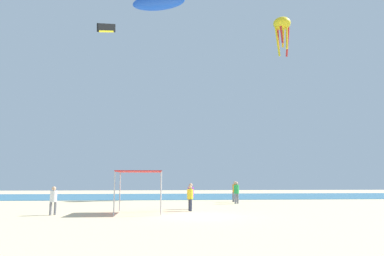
{
  "coord_description": "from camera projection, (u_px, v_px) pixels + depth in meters",
  "views": [
    {
      "loc": [
        -1.96,
        -20.55,
        1.94
      ],
      "look_at": [
        0.72,
        9.73,
        6.34
      ],
      "focal_mm": 34.14,
      "sensor_mm": 36.0,
      "label": 1
    }
  ],
  "objects": [
    {
      "name": "ground",
      "position": [
        195.0,
        217.0,
        20.15
      ],
      "size": [
        110.0,
        110.0,
        0.1
      ],
      "primitive_type": "cube",
      "color": "beige"
    },
    {
      "name": "ocean_strip",
      "position": [
        175.0,
        196.0,
        45.52
      ],
      "size": [
        110.0,
        18.03,
        0.03
      ],
      "primitive_type": "cube",
      "color": "teal",
      "rests_on": "ground"
    },
    {
      "name": "canopy_tent",
      "position": [
        140.0,
        173.0,
        22.14
      ],
      "size": [
        2.69,
        2.99,
        2.52
      ],
      "color": "#B2B2B7",
      "rests_on": "ground"
    },
    {
      "name": "person_near_tent",
      "position": [
        190.0,
        196.0,
        23.58
      ],
      "size": [
        0.39,
        0.43,
        1.64
      ],
      "rotation": [
        0.0,
        0.0,
        4.93
      ],
      "color": "#33384C",
      "rests_on": "ground"
    },
    {
      "name": "person_leftmost",
      "position": [
        236.0,
        191.0,
        31.13
      ],
      "size": [
        0.44,
        0.44,
        1.86
      ],
      "rotation": [
        0.0,
        0.0,
        3.9
      ],
      "color": "slate",
      "rests_on": "ground"
    },
    {
      "name": "person_central",
      "position": [
        53.0,
        198.0,
        20.81
      ],
      "size": [
        0.38,
        0.38,
        1.61
      ],
      "rotation": [
        0.0,
        0.0,
        3.98
      ],
      "color": "slate",
      "rests_on": "ground"
    },
    {
      "name": "person_rightmost",
      "position": [
        235.0,
        190.0,
        33.75
      ],
      "size": [
        0.5,
        0.45,
        1.88
      ],
      "rotation": [
        0.0,
        0.0,
        6.17
      ],
      "color": "slate",
      "rests_on": "ground"
    },
    {
      "name": "person_far_shore",
      "position": [
        191.0,
        194.0,
        25.14
      ],
      "size": [
        0.42,
        0.46,
        1.76
      ],
      "rotation": [
        0.0,
        0.0,
        1.37
      ],
      "color": "#33384C",
      "rests_on": "ground"
    },
    {
      "name": "kite_inflatable_blue",
      "position": [
        158.0,
        2.0,
        42.27
      ],
      "size": [
        6.57,
        3.63,
        2.26
      ],
      "rotation": [
        0.0,
        0.0,
        5.99
      ],
      "color": "blue"
    },
    {
      "name": "kite_parafoil_black",
      "position": [
        106.0,
        28.0,
        48.41
      ],
      "size": [
        2.03,
        3.43,
        2.3
      ],
      "rotation": [
        0.0,
        0.0,
        4.15
      ],
      "color": "black"
    },
    {
      "name": "kite_octopus_yellow",
      "position": [
        282.0,
        26.0,
        45.0
      ],
      "size": [
        2.84,
        2.84,
        4.99
      ],
      "rotation": [
        0.0,
        0.0,
        1.1
      ],
      "color": "yellow"
    }
  ]
}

